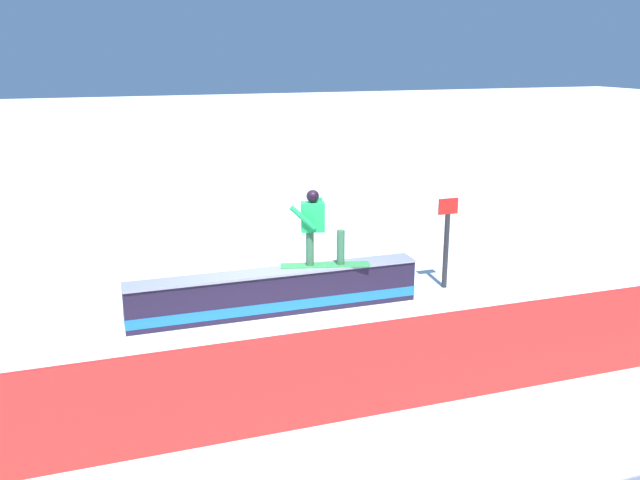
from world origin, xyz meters
TOP-DOWN VIEW (x-y plane):
  - ground_plane at (0.00, 0.00)m, footprint 120.00×120.00m
  - grind_box at (0.00, 0.00)m, footprint 5.13×0.56m
  - snowboarder at (-0.76, -0.03)m, footprint 1.59×0.69m
  - safety_fence at (0.00, 3.69)m, footprint 9.56×0.20m
  - trail_marker at (-3.43, -0.17)m, footprint 0.40×0.10m

SIDE VIEW (x-z plane):
  - ground_plane at x=0.00m, z-range 0.00..0.00m
  - grind_box at x=0.00m, z-range -0.04..0.74m
  - safety_fence at x=0.00m, z-range 0.00..1.24m
  - trail_marker at x=-3.43m, z-range 0.07..1.83m
  - snowboarder at x=-0.76m, z-range 0.83..2.19m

